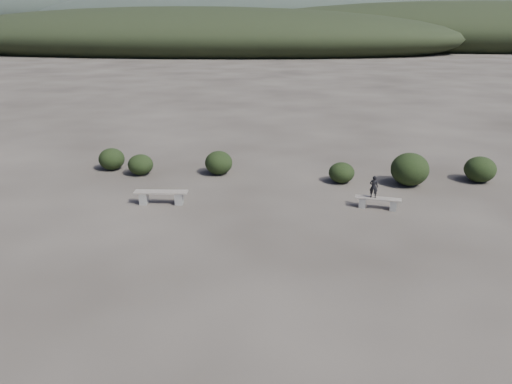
# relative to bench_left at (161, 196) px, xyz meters

# --- Properties ---
(ground) EXTENTS (1200.00, 1200.00, 0.00)m
(ground) POSITION_rel_bench_left_xyz_m (4.50, -4.88, -0.30)
(ground) COLOR #312B26
(ground) RESTS_ON ground
(bench_left) EXTENTS (2.04, 0.59, 0.50)m
(bench_left) POSITION_rel_bench_left_xyz_m (0.00, 0.00, 0.00)
(bench_left) COLOR slate
(bench_left) RESTS_ON ground
(bench_right) EXTENTS (1.70, 0.60, 0.42)m
(bench_right) POSITION_rel_bench_left_xyz_m (8.07, 0.38, -0.05)
(bench_right) COLOR slate
(bench_right) RESTS_ON ground
(seated_person) EXTENTS (0.33, 0.24, 0.84)m
(seated_person) POSITION_rel_bench_left_xyz_m (7.88, 0.41, 0.53)
(seated_person) COLOR black
(seated_person) RESTS_ON bench_right
(shrub_a) EXTENTS (1.12, 1.12, 0.91)m
(shrub_a) POSITION_rel_bench_left_xyz_m (-1.98, 3.55, 0.15)
(shrub_a) COLOR black
(shrub_a) RESTS_ON ground
(shrub_b) EXTENTS (1.23, 1.23, 1.05)m
(shrub_b) POSITION_rel_bench_left_xyz_m (1.49, 3.98, 0.22)
(shrub_b) COLOR black
(shrub_b) RESTS_ON ground
(shrub_c) EXTENTS (1.09, 1.09, 0.87)m
(shrub_c) POSITION_rel_bench_left_xyz_m (6.90, 3.35, 0.13)
(shrub_c) COLOR black
(shrub_c) RESTS_ON ground
(shrub_d) EXTENTS (1.57, 1.57, 1.38)m
(shrub_d) POSITION_rel_bench_left_xyz_m (9.70, 3.32, 0.38)
(shrub_d) COLOR black
(shrub_d) RESTS_ON ground
(shrub_e) EXTENTS (1.32, 1.32, 1.10)m
(shrub_e) POSITION_rel_bench_left_xyz_m (12.78, 4.10, 0.24)
(shrub_e) COLOR black
(shrub_e) RESTS_ON ground
(shrub_f) EXTENTS (1.18, 1.18, 1.00)m
(shrub_f) POSITION_rel_bench_left_xyz_m (-3.56, 4.17, 0.19)
(shrub_f) COLOR black
(shrub_f) RESTS_ON ground
(mountain_ridges) EXTENTS (500.00, 400.00, 56.00)m
(mountain_ridges) POSITION_rel_bench_left_xyz_m (-2.98, 334.18, 10.53)
(mountain_ridges) COLOR black
(mountain_ridges) RESTS_ON ground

